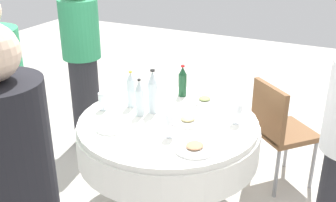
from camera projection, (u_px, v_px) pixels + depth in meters
dining_table at (168, 139)px, 2.85m from camera, size 1.25×1.25×0.74m
bottle_clear_mid at (153, 93)px, 2.84m from camera, size 0.07×0.07×0.32m
bottle_clear_near at (131, 90)px, 2.94m from camera, size 0.06×0.06×0.27m
bottle_dark_green_west at (183, 82)px, 3.12m from camera, size 0.06×0.06×0.25m
bottle_clear_left at (140, 99)px, 2.80m from camera, size 0.06×0.06×0.27m
wine_glass_left at (103, 98)px, 2.90m from camera, size 0.07×0.07×0.13m
wine_glass_front at (237, 109)px, 2.70m from camera, size 0.07×0.07×0.14m
wine_glass_rear at (170, 120)px, 2.53m from camera, size 0.06×0.06×0.16m
plate_inner at (188, 120)px, 2.75m from camera, size 0.23×0.23×0.04m
plate_east at (195, 148)px, 2.42m from camera, size 0.25×0.25×0.04m
plate_north at (205, 100)px, 3.06m from camera, size 0.21×0.21×0.04m
plate_outer at (111, 128)px, 2.66m from camera, size 0.21×0.21×0.02m
spoon_near at (151, 101)px, 3.07m from camera, size 0.11×0.16×0.00m
knife_west at (230, 113)px, 2.88m from camera, size 0.03×0.18×0.00m
person_mid at (2, 124)px, 2.47m from camera, size 0.34×0.34×1.64m
person_left at (82, 61)px, 3.67m from camera, size 0.34×0.34×1.59m
chair_rear at (278, 126)px, 3.18m from camera, size 0.57×0.57×0.87m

